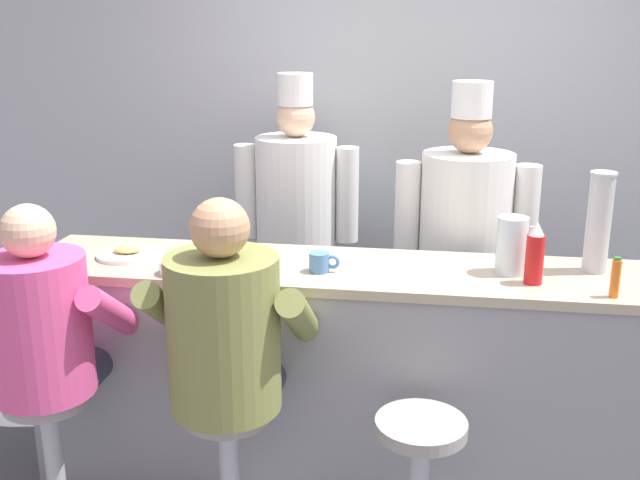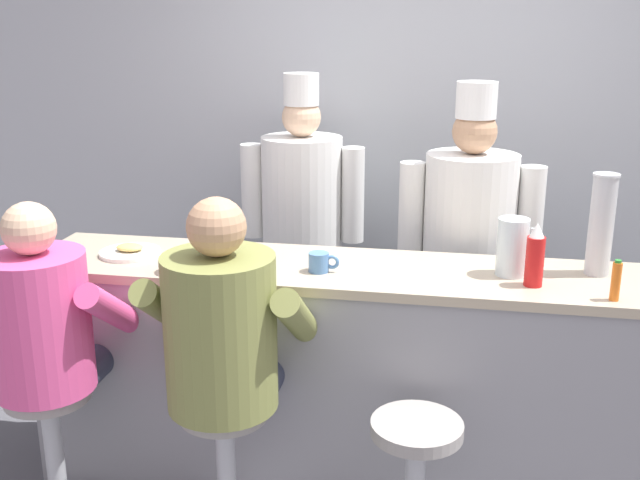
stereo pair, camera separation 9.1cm
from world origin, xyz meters
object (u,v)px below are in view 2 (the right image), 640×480
(cup_stack_steel, at_px, (601,225))
(ketchup_bottle_red, at_px, (535,257))
(coffee_mug_blue, at_px, (320,262))
(empty_stool_round, at_px, (415,471))
(hot_sauce_bottle_orange, at_px, (616,281))
(cook_in_whites_near, at_px, (302,219))
(cook_in_whites_far, at_px, (468,247))
(diner_seated_pink, at_px, (45,331))
(diner_seated_olive, at_px, (224,339))
(cereal_bowl, at_px, (178,266))
(breakfast_plate, at_px, (130,251))
(water_pitcher_clear, at_px, (513,247))

(cup_stack_steel, bearing_deg, ketchup_bottle_red, -144.48)
(coffee_mug_blue, xyz_separation_m, empty_stool_round, (0.44, -0.43, -0.65))
(hot_sauce_bottle_orange, distance_m, cook_in_whites_near, 1.85)
(cook_in_whites_near, distance_m, cook_in_whites_far, 0.97)
(diner_seated_pink, distance_m, diner_seated_olive, 0.73)
(diner_seated_pink, bearing_deg, coffee_mug_blue, 21.24)
(coffee_mug_blue, bearing_deg, cereal_bowl, -169.00)
(cereal_bowl, height_order, empty_stool_round, cereal_bowl)
(diner_seated_pink, bearing_deg, empty_stool_round, -1.30)
(empty_stool_round, bearing_deg, ketchup_bottle_red, 45.68)
(breakfast_plate, xyz_separation_m, coffee_mug_blue, (0.87, -0.07, 0.03))
(coffee_mug_blue, xyz_separation_m, diner_seated_olive, (-0.29, -0.40, -0.19))
(breakfast_plate, bearing_deg, diner_seated_olive, -39.23)
(diner_seated_pink, relative_size, cook_in_whites_far, 0.79)
(cup_stack_steel, distance_m, diner_seated_olive, 1.56)
(cook_in_whites_far, bearing_deg, diner_seated_pink, -146.44)
(cook_in_whites_near, bearing_deg, cereal_bowl, -103.57)
(diner_seated_olive, relative_size, cook_in_whites_near, 0.81)
(cup_stack_steel, height_order, cook_in_whites_near, cook_in_whites_near)
(breakfast_plate, xyz_separation_m, empty_stool_round, (1.31, -0.51, -0.62))
(breakfast_plate, distance_m, diner_seated_olive, 0.76)
(water_pitcher_clear, bearing_deg, diner_seated_pink, -164.39)
(breakfast_plate, xyz_separation_m, cook_in_whites_near, (0.57, 0.97, -0.08))
(empty_stool_round, bearing_deg, cook_in_whites_near, 116.45)
(cup_stack_steel, xyz_separation_m, empty_stool_round, (-0.68, -0.61, -0.82))
(cereal_bowl, bearing_deg, coffee_mug_blue, 11.00)
(breakfast_plate, bearing_deg, coffee_mug_blue, -4.88)
(coffee_mug_blue, distance_m, cook_in_whites_far, 0.92)
(breakfast_plate, height_order, coffee_mug_blue, coffee_mug_blue)
(ketchup_bottle_red, relative_size, diner_seated_pink, 0.18)
(coffee_mug_blue, bearing_deg, breakfast_plate, 175.12)
(cereal_bowl, xyz_separation_m, empty_stool_round, (1.01, -0.32, -0.64))
(ketchup_bottle_red, bearing_deg, diner_seated_olive, -161.45)
(water_pitcher_clear, xyz_separation_m, coffee_mug_blue, (-0.77, -0.10, -0.08))
(coffee_mug_blue, relative_size, diner_seated_olive, 0.09)
(cereal_bowl, bearing_deg, hot_sauce_bottle_orange, -0.38)
(empty_stool_round, relative_size, cook_in_whites_far, 0.35)
(ketchup_bottle_red, xyz_separation_m, cereal_bowl, (-1.42, -0.10, -0.09))
(ketchup_bottle_red, height_order, empty_stool_round, ketchup_bottle_red)
(cup_stack_steel, bearing_deg, cook_in_whites_near, 148.40)
(coffee_mug_blue, relative_size, cup_stack_steel, 0.31)
(hot_sauce_bottle_orange, distance_m, diner_seated_olive, 1.47)
(diner_seated_olive, bearing_deg, cereal_bowl, 134.77)
(ketchup_bottle_red, distance_m, breakfast_plate, 1.72)
(diner_seated_olive, xyz_separation_m, empty_stool_round, (0.73, -0.04, -0.46))
(ketchup_bottle_red, relative_size, water_pitcher_clear, 1.08)
(cook_in_whites_far, bearing_deg, cup_stack_steel, -44.88)
(cup_stack_steel, relative_size, diner_seated_pink, 0.30)
(diner_seated_pink, relative_size, diner_seated_olive, 0.97)
(breakfast_plate, height_order, diner_seated_pink, diner_seated_pink)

